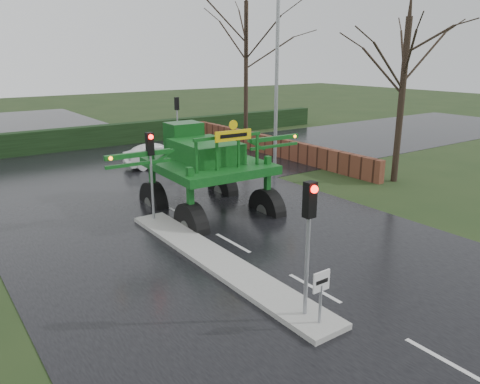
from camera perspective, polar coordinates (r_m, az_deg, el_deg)
ground at (r=13.48m, az=9.02°, el=-11.57°), size 140.00×140.00×0.00m
road_main at (r=21.19m, az=-10.17°, el=-1.07°), size 14.00×80.00×0.02m
road_cross at (r=26.55m, az=-15.80°, el=2.13°), size 80.00×12.00×0.02m
median_island at (r=14.81m, az=-2.86°, el=-8.33°), size 1.20×10.00×0.16m
hedge_row at (r=33.91m, az=-20.61°, el=6.00°), size 44.00×0.90×1.50m
brick_wall at (r=31.41m, az=2.42°, el=6.00°), size 0.40×20.00×1.20m
keep_left_sign at (r=11.24m, az=9.85°, el=-11.55°), size 0.50×0.07×1.35m
traffic_signal_near at (r=10.94m, az=8.42°, el=-3.50°), size 0.26×0.33×3.52m
traffic_signal_mid at (r=17.80m, az=-10.84°, el=4.16°), size 0.26×0.33×3.52m
traffic_signal_far at (r=32.30m, az=-7.69°, el=9.73°), size 0.26×0.33×3.52m
street_light_right at (r=26.33m, az=4.00°, el=15.76°), size 3.85×0.30×10.00m
tree_right_near at (r=24.65m, az=19.32°, el=13.02°), size 5.60×5.60×9.64m
tree_right_far at (r=36.39m, az=0.74°, el=16.78°), size 7.00×7.00×12.05m
crop_sprayer at (r=17.24m, az=-6.54°, el=3.08°), size 8.83×5.65×4.94m
white_sedan at (r=27.61m, az=-9.74°, el=3.05°), size 4.07×1.84×1.29m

